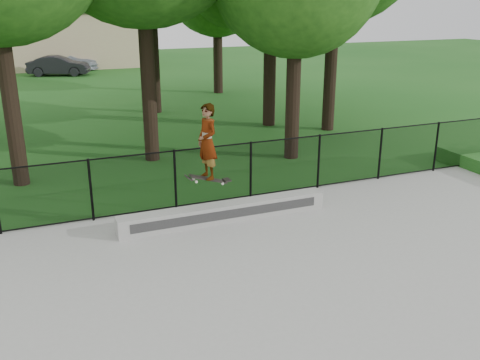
{
  "coord_description": "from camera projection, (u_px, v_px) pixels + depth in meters",
  "views": [
    {
      "loc": [
        -5.21,
        -6.06,
        4.97
      ],
      "look_at": [
        -1.0,
        4.2,
        1.2
      ],
      "focal_mm": 40.0,
      "sensor_mm": 36.0,
      "label": 1
    }
  ],
  "objects": [
    {
      "name": "chainlink_fence",
      "position": [
        251.0,
        170.0,
        13.69
      ],
      "size": [
        16.06,
        0.06,
        1.5
      ],
      "color": "black",
      "rests_on": "concrete_slab"
    },
    {
      "name": "car_c",
      "position": [
        67.0,
        61.0,
        39.22
      ],
      "size": [
        4.57,
        3.05,
        1.33
      ],
      "primitive_type": "imported",
      "rotation": [
        0.0,
        0.0,
        1.26
      ],
      "color": "#9BA4B0",
      "rests_on": "ground"
    },
    {
      "name": "skater_airborne",
      "position": [
        207.0,
        143.0,
        11.4
      ],
      "size": [
        0.81,
        0.66,
        1.84
      ],
      "color": "black",
      "rests_on": "ground"
    },
    {
      "name": "concrete_slab",
      "position": [
        393.0,
        316.0,
        8.77
      ],
      "size": [
        14.0,
        12.0,
        0.06
      ],
      "primitive_type": "cube",
      "color": "#999994",
      "rests_on": "ground"
    },
    {
      "name": "car_b",
      "position": [
        58.0,
        66.0,
        36.29
      ],
      "size": [
        3.91,
        2.43,
        1.33
      ],
      "primitive_type": "imported",
      "rotation": [
        0.0,
        0.0,
        1.27
      ],
      "color": "black",
      "rests_on": "ground"
    },
    {
      "name": "grind_ledge",
      "position": [
        225.0,
        212.0,
        12.39
      ],
      "size": [
        4.99,
        0.4,
        0.43
      ],
      "primitive_type": "cube",
      "color": "#A1A09C",
      "rests_on": "concrete_slab"
    },
    {
      "name": "distant_building",
      "position": [
        59.0,
        38.0,
        40.66
      ],
      "size": [
        12.4,
        6.4,
        4.3
      ],
      "color": "#C3B189",
      "rests_on": "ground"
    },
    {
      "name": "ground",
      "position": [
        393.0,
        317.0,
        8.78
      ],
      "size": [
        100.0,
        100.0,
        0.0
      ],
      "primitive_type": "plane",
      "color": "#1B5518",
      "rests_on": "ground"
    }
  ]
}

